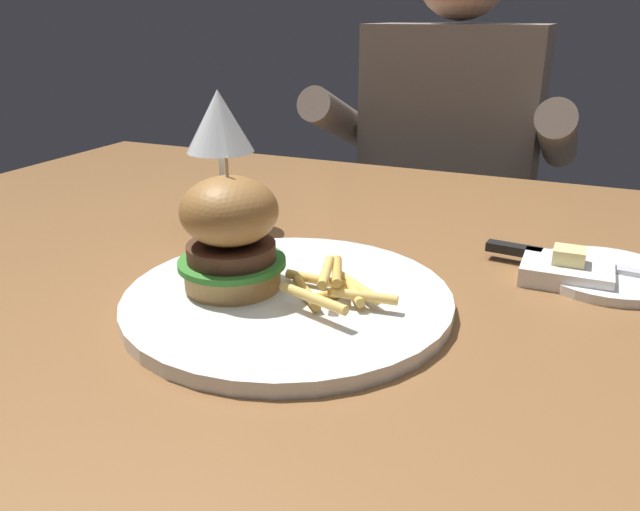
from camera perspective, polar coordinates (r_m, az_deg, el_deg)
name	(u,v)px	position (r m, az deg, el deg)	size (l,w,h in m)	color
dining_table	(350,331)	(0.71, 2.81, -6.93)	(1.42, 0.96, 0.74)	brown
main_plate	(288,299)	(0.59, -2.94, -4.03)	(0.31, 0.31, 0.01)	white
burger_sandwich	(230,233)	(0.59, -8.19, 2.01)	(0.10, 0.10, 0.13)	#B78447
fries_pile	(334,287)	(0.57, 1.31, -2.89)	(0.12, 0.10, 0.03)	#E0B251
wine_glass	(219,125)	(0.79, -9.21, 11.69)	(0.08, 0.08, 0.17)	silver
bread_plate	(607,274)	(0.72, 24.72, -1.59)	(0.15, 0.15, 0.01)	white
table_knife	(559,258)	(0.72, 20.98, -0.23)	(0.19, 0.04, 0.01)	silver
butter_dish	(567,270)	(0.69, 21.64, -1.27)	(0.09, 0.07, 0.04)	white
diner_person	(445,219)	(1.44, 11.33, 3.26)	(0.51, 0.36, 1.18)	#282833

